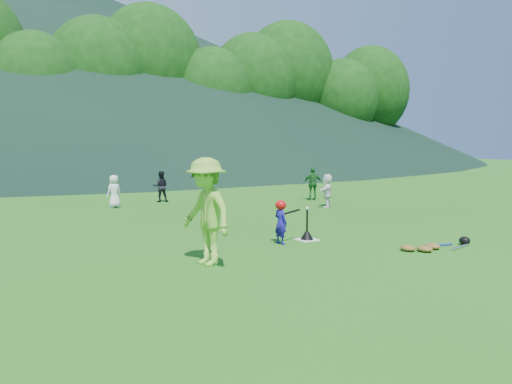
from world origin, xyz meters
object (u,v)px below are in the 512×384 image
at_px(adult_coach, 206,211).
at_px(fielder_a, 114,191).
at_px(fielder_c, 313,184).
at_px(equipment_pile, 433,246).
at_px(home_plate, 307,240).
at_px(batter_child, 281,223).
at_px(fielder_b, 161,186).
at_px(batting_tee, 307,235).
at_px(fielder_d, 327,190).

relative_size(adult_coach, fielder_a, 1.72).
bearing_deg(fielder_c, equipment_pile, 94.52).
bearing_deg(home_plate, equipment_pile, -49.14).
bearing_deg(fielder_c, adult_coach, 68.96).
bearing_deg(batter_child, fielder_a, 0.10).
bearing_deg(batter_child, equipment_pile, -140.35).
relative_size(batter_child, fielder_a, 0.83).
bearing_deg(equipment_pile, fielder_b, 102.41).
bearing_deg(home_plate, fielder_a, 108.04).
bearing_deg(batting_tee, fielder_d, 49.83).
relative_size(adult_coach, fielder_b, 1.66).
relative_size(fielder_a, fielder_c, 0.87).
relative_size(fielder_a, fielder_b, 0.96).
bearing_deg(adult_coach, fielder_b, 154.69).
xyz_separation_m(fielder_b, batting_tee, (0.66, -9.05, -0.46)).
distance_m(home_plate, fielder_c, 8.36).
bearing_deg(home_plate, adult_coach, -159.55).
bearing_deg(home_plate, fielder_d, 49.83).
xyz_separation_m(fielder_a, equipment_pile, (4.41, -10.12, -0.50)).
distance_m(adult_coach, fielder_b, 10.39).
xyz_separation_m(fielder_d, equipment_pile, (-2.24, -6.84, -0.52)).
bearing_deg(adult_coach, batting_tee, 97.70).
bearing_deg(batter_child, fielder_d, -57.26).
height_order(fielder_c, batting_tee, fielder_c).
relative_size(home_plate, fielder_d, 0.39).
bearing_deg(fielder_c, fielder_b, 1.12).
height_order(home_plate, batting_tee, batting_tee).
distance_m(fielder_c, batting_tee, 8.36).
height_order(home_plate, fielder_a, fielder_a).
bearing_deg(fielder_d, batter_child, 3.18).
bearing_deg(batting_tee, adult_coach, -159.55).
height_order(batter_child, fielder_a, fielder_a).
relative_size(adult_coach, fielder_c, 1.49).
bearing_deg(equipment_pile, adult_coach, 168.23).
distance_m(adult_coach, batting_tee, 3.22).
xyz_separation_m(home_plate, batter_child, (-0.76, -0.10, 0.46)).
distance_m(batter_child, fielder_c, 8.88).
relative_size(batter_child, adult_coach, 0.48).
bearing_deg(fielder_b, fielder_d, 153.31).
distance_m(batter_child, equipment_pile, 3.24).
relative_size(fielder_a, equipment_pile, 0.63).
xyz_separation_m(home_plate, fielder_a, (-2.62, 8.05, 0.56)).
height_order(fielder_b, batting_tee, fielder_b).
relative_size(adult_coach, batting_tee, 2.87).
distance_m(home_plate, batting_tee, 0.12).
bearing_deg(fielder_d, fielder_a, -68.53).
height_order(fielder_b, equipment_pile, fielder_b).
distance_m(adult_coach, fielder_a, 9.15).
distance_m(fielder_d, equipment_pile, 7.22).
bearing_deg(fielder_c, fielder_d, 92.26).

